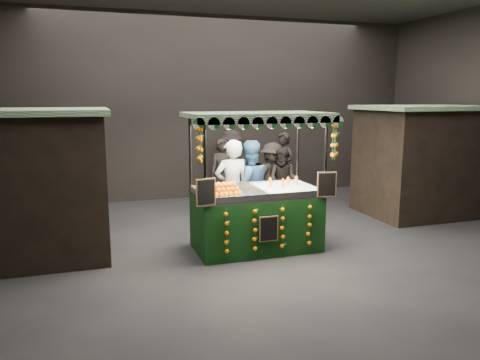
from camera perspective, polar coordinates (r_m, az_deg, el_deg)
name	(u,v)px	position (r m, az deg, el deg)	size (l,w,h in m)	color
ground	(278,250)	(8.74, 4.76, -8.53)	(12.00, 12.00, 0.00)	black
market_hall	(281,63)	(8.29, 5.11, 14.19)	(12.10, 10.10, 5.05)	black
neighbour_stall_left	(21,185)	(8.83, -25.33, -0.51)	(3.00, 2.20, 2.60)	black
neighbour_stall_right	(425,160)	(11.98, 21.78, 2.32)	(3.00, 2.20, 2.60)	black
juice_stall	(257,208)	(8.53, 2.13, -3.48)	(2.61, 1.53, 2.53)	black
vendor_grey	(232,188)	(9.37, -0.99, -0.99)	(0.73, 0.49, 1.96)	gray
vendor_blue	(249,187)	(9.62, 1.13, -0.81)	(1.00, 0.82, 1.92)	navy
shopper_0	(223,173)	(11.80, -2.11, 0.82)	(0.72, 0.56, 1.76)	#2B2723
shopper_1	(284,181)	(11.23, 5.39, -0.09)	(0.99, 0.95, 1.60)	#292221
shopper_2	(273,177)	(11.61, 4.13, 0.38)	(0.98, 0.43, 1.65)	black
shopper_3	(232,165)	(12.77, -1.04, 1.90)	(1.39, 1.35, 1.91)	black
shopper_4	(68,194)	(10.04, -20.44, -1.67)	(0.96, 0.80, 1.69)	#2E2625
shopper_5	(382,172)	(12.54, 17.07, 0.93)	(0.84, 1.70, 1.75)	#292321
shopper_6	(283,168)	(12.36, 5.27, 1.51)	(0.70, 0.81, 1.88)	black
shopper_7	(272,177)	(11.50, 3.95, 0.41)	(1.25, 1.17, 1.69)	#2E2725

